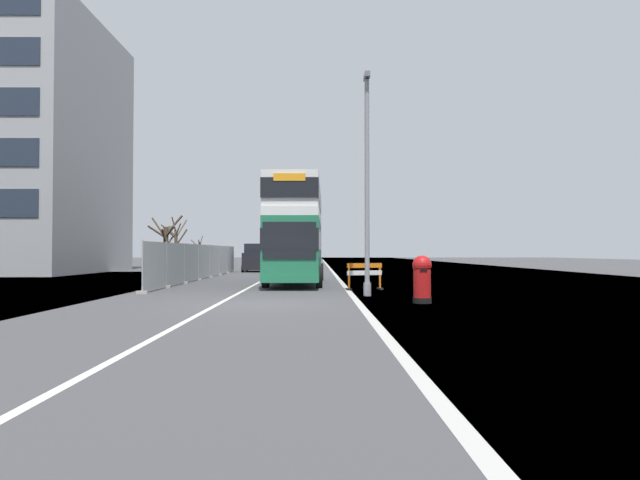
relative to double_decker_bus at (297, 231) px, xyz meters
name	(u,v)px	position (x,y,z in m)	size (l,w,h in m)	color
ground	(282,305)	(-0.06, -10.96, -2.81)	(140.00, 280.00, 0.10)	#424244
double_decker_bus	(297,231)	(0.00, 0.00, 0.00)	(2.92, 11.04, 5.20)	#1E6B47
lamppost_foreground	(367,190)	(2.96, -7.99, 1.23)	(0.29, 0.70, 8.46)	gray
red_pillar_postbox	(422,277)	(4.48, -10.87, -1.92)	(0.63, 0.63, 1.55)	black
roadworks_barrier	(365,273)	(3.15, -4.73, -2.03)	(1.65, 0.88, 1.17)	orange
construction_site_fence	(204,262)	(-5.85, 4.96, -1.73)	(0.44, 24.00, 2.15)	#A8AAAD
car_oncoming_near	(256,259)	(-4.04, 17.25, -1.67)	(2.05, 3.93, 2.34)	black
car_receding_mid	(304,258)	(-0.17, 25.22, -1.76)	(1.94, 3.90, 2.13)	slate
bare_tree_far_verge_near	(166,243)	(-11.40, 16.65, -0.36)	(2.82, 2.28, 4.74)	#4C3D2D
bare_tree_far_verge_mid	(176,243)	(-13.36, 27.44, -0.18)	(2.67, 2.59, 5.21)	#4C3D2D
bare_tree_far_verge_far	(200,250)	(-15.50, 48.88, -0.91)	(2.30, 2.53, 3.99)	#4C3D2D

